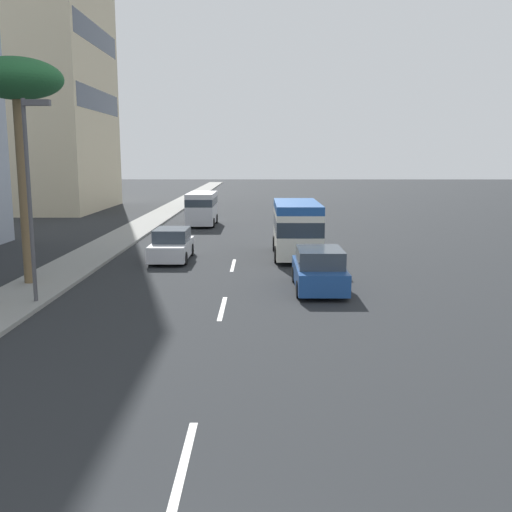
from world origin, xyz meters
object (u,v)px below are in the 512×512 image
at_px(car_second, 172,245).
at_px(street_lamp, 31,179).
at_px(van_fourth, 202,207).
at_px(car_third, 319,270).
at_px(minibus_lead, 297,227).
at_px(palm_tree, 17,86).

distance_m(car_second, street_lamp, 10.38).
distance_m(car_second, van_fourth, 15.05).
height_order(car_second, car_third, car_third).
height_order(car_third, van_fourth, van_fourth).
height_order(car_second, street_lamp, street_lamp).
bearing_deg(minibus_lead, street_lamp, 136.35).
xyz_separation_m(car_third, palm_tree, (0.58, 11.64, 7.06)).
xyz_separation_m(minibus_lead, palm_tree, (-7.16, 11.23, 6.28)).
xyz_separation_m(minibus_lead, van_fourth, (13.97, 6.33, -0.14)).
height_order(minibus_lead, street_lamp, street_lamp).
xyz_separation_m(minibus_lead, car_third, (-7.73, -0.42, -0.78)).
bearing_deg(car_third, car_second, 45.55).
relative_size(minibus_lead, palm_tree, 0.71).
height_order(car_third, street_lamp, street_lamp).
bearing_deg(van_fourth, car_second, -0.17).
height_order(palm_tree, street_lamp, palm_tree).
bearing_deg(minibus_lead, car_second, 99.51).
relative_size(car_second, car_third, 0.98).
relative_size(van_fourth, street_lamp, 0.73).
distance_m(minibus_lead, palm_tree, 14.72).
distance_m(car_third, palm_tree, 13.63).
bearing_deg(van_fourth, minibus_lead, 24.38).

